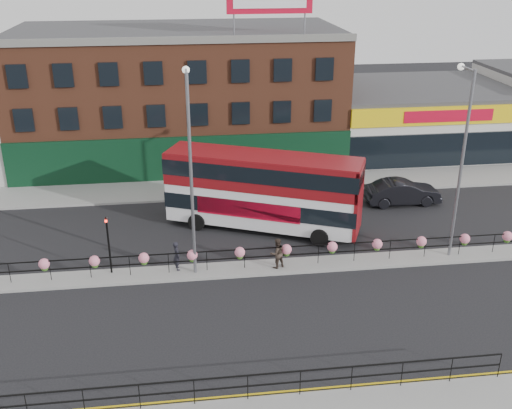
{
  "coord_description": "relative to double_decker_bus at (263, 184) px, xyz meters",
  "views": [
    {
      "loc": [
        -3.98,
        -27.9,
        15.79
      ],
      "look_at": [
        0.0,
        3.0,
        2.5
      ],
      "focal_mm": 42.0,
      "sensor_mm": 36.0,
      "label": 1
    }
  ],
  "objects": [
    {
      "name": "north_pavement",
      "position": [
        -0.71,
        6.97,
        -2.83
      ],
      "size": [
        60.0,
        4.0,
        0.15
      ],
      "primitive_type": "cube",
      "color": "gray",
      "rests_on": "ground"
    },
    {
      "name": "lamp_column_east",
      "position": [
        9.75,
        -4.74,
        3.34
      ],
      "size": [
        0.37,
        1.8,
        10.29
      ],
      "color": "slate",
      "rests_on": "median"
    },
    {
      "name": "south_railing",
      "position": [
        -2.71,
        -15.13,
        -1.94
      ],
      "size": [
        20.04,
        0.05,
        1.12
      ],
      "color": "black",
      "rests_on": "south_pavement"
    },
    {
      "name": "median_railing",
      "position": [
        -0.71,
        -5.03,
        -1.86
      ],
      "size": [
        30.04,
        0.56,
        1.23
      ],
      "color": "black",
      "rests_on": "median"
    },
    {
      "name": "median",
      "position": [
        -0.71,
        -5.03,
        -2.83
      ],
      "size": [
        60.0,
        1.6,
        0.15
      ],
      "primitive_type": "cube",
      "color": "gray",
      "rests_on": "ground"
    },
    {
      "name": "pedestrian_b",
      "position": [
        0.0,
        -5.18,
        -1.91
      ],
      "size": [
        1.27,
        1.21,
        1.68
      ],
      "primitive_type": "imported",
      "rotation": [
        0.0,
        0.0,
        3.53
      ],
      "color": "#382B24",
      "rests_on": "median"
    },
    {
      "name": "yellow_line_outer",
      "position": [
        -0.71,
        -14.91,
        -2.9
      ],
      "size": [
        60.0,
        0.1,
        0.01
      ],
      "primitive_type": "cube",
      "color": "gold",
      "rests_on": "ground"
    },
    {
      "name": "ground",
      "position": [
        -0.71,
        -5.03,
        -2.91
      ],
      "size": [
        120.0,
        120.0,
        0.0
      ],
      "primitive_type": "plane",
      "color": "black",
      "rests_on": "ground"
    },
    {
      "name": "double_decker_bus",
      "position": [
        0.0,
        0.0,
        0.0
      ],
      "size": [
        11.8,
        7.21,
        4.73
      ],
      "color": "white",
      "rests_on": "ground"
    },
    {
      "name": "lamp_column_west",
      "position": [
        -4.34,
        -4.88,
        3.46
      ],
      "size": [
        0.38,
        1.84,
        10.48
      ],
      "color": "slate",
      "rests_on": "median"
    },
    {
      "name": "car",
      "position": [
        9.81,
        2.72,
        -2.08
      ],
      "size": [
        1.8,
        5.03,
        1.65
      ],
      "primitive_type": "imported",
      "rotation": [
        0.0,
        0.0,
        1.58
      ],
      "color": "black",
      "rests_on": "ground"
    },
    {
      "name": "supermarket",
      "position": [
        15.29,
        14.87,
        -0.26
      ],
      "size": [
        15.0,
        12.25,
        5.3
      ],
      "color": "silver",
      "rests_on": "ground"
    },
    {
      "name": "yellow_line_inner",
      "position": [
        -0.71,
        -14.73,
        -2.9
      ],
      "size": [
        60.0,
        0.1,
        0.01
      ],
      "primitive_type": "cube",
      "color": "gold",
      "rests_on": "ground"
    },
    {
      "name": "brick_building",
      "position": [
        -4.71,
        14.93,
        2.22
      ],
      "size": [
        25.0,
        12.21,
        10.3
      ],
      "color": "brown",
      "rests_on": "ground"
    },
    {
      "name": "traffic_light_median",
      "position": [
        -8.71,
        -4.63,
        -0.44
      ],
      "size": [
        0.15,
        0.28,
        3.65
      ],
      "color": "black",
      "rests_on": "median"
    },
    {
      "name": "pedestrian_a",
      "position": [
        -5.27,
        -4.72,
        -1.95
      ],
      "size": [
        0.77,
        0.66,
        1.62
      ],
      "primitive_type": "imported",
      "rotation": [
        0.0,
        0.0,
        1.81
      ],
      "color": "black",
      "rests_on": "median"
    }
  ]
}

